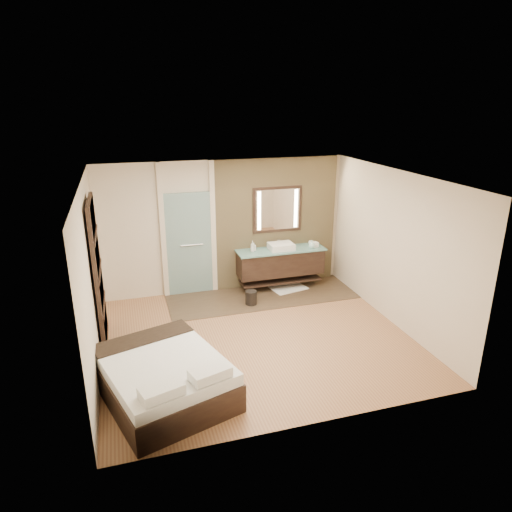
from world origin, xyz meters
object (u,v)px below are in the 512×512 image
object	(u,v)px
vanity	(280,262)
mirror_unit	(277,210)
waste_bin	(251,298)
bed	(164,378)

from	to	relation	value
vanity	mirror_unit	size ratio (longest dim) A/B	1.75
mirror_unit	vanity	bearing A→B (deg)	-90.00
mirror_unit	waste_bin	distance (m)	1.92
mirror_unit	bed	xyz separation A→B (m)	(-2.75, -3.31, -1.36)
mirror_unit	bed	distance (m)	4.51
vanity	mirror_unit	bearing A→B (deg)	90.00
vanity	waste_bin	distance (m)	1.12
bed	waste_bin	bearing A→B (deg)	34.32
vanity	bed	size ratio (longest dim) A/B	0.85
vanity	mirror_unit	world-z (taller)	mirror_unit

